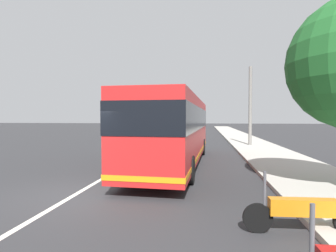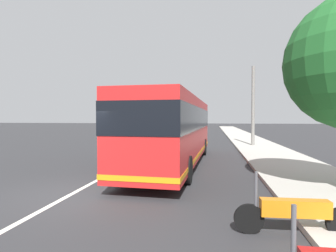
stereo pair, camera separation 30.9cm
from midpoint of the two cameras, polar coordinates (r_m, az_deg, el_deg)
ground_plane at (r=8.93m, az=-18.43°, el=-13.36°), size 220.00×220.00×0.00m
sidewalk_curb at (r=18.15m, az=21.34°, el=-5.51°), size 110.00×3.60×0.14m
lane_divider_line at (r=18.23m, az=-3.51°, el=-5.57°), size 110.00×0.16×0.01m
coach_bus at (r=13.23m, az=2.24°, el=-0.27°), size 11.94×2.97×3.22m
motorcycle_by_tree at (r=6.10m, az=26.59°, el=-16.06°), size 0.30×2.33×1.25m
car_ahead_same_lane at (r=27.37m, az=-4.10°, el=-1.65°), size 4.04×2.02×1.52m
car_side_street at (r=44.17m, az=0.48°, el=-0.41°), size 4.01×1.91×1.44m
utility_pole at (r=22.64m, az=18.02°, el=3.95°), size 0.27×0.27×6.47m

